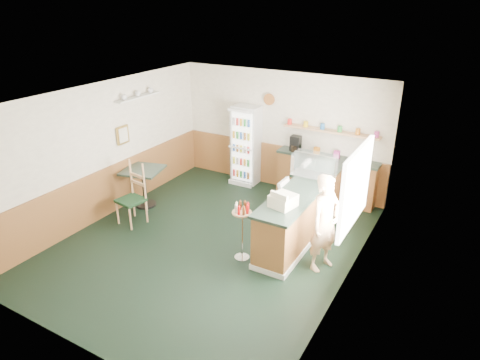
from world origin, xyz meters
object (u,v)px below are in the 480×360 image
Objects in this scene: display_case at (314,166)px; cash_register at (283,201)px; shopkeeper at (325,223)px; condiment_stand at (242,222)px; cafe_chair at (134,191)px; drinks_fridge at (246,145)px; cafe_table at (144,180)px.

display_case is 1.40m from cash_register.
display_case is 1.52m from shopkeeper.
cash_register is 0.36× the size of condiment_stand.
cafe_chair reaches higher than condiment_stand.
shopkeeper reaches higher than cafe_chair.
drinks_fridge reaches higher than condiment_stand.
shopkeeper reaches higher than cash_register.
cash_register is 0.79m from condiment_stand.
drinks_fridge is at bearing 79.89° from cafe_chair.
cafe_table is at bearing 107.73° from shopkeeper.
condiment_stand is (-0.59, -0.32, -0.41)m from cash_register.
cafe_chair is at bearing -108.98° from drinks_fridge.
display_case is 0.64× the size of cafe_chair.
condiment_stand is (-1.29, -0.44, -0.13)m from shopkeeper.
shopkeeper is (0.70, -1.28, -0.41)m from display_case.
cash_register is (2.14, -2.59, 0.18)m from drinks_fridge.
shopkeeper is at bearing 21.85° from cash_register.
drinks_fridge is 2.55m from cafe_table.
condiment_stand is at bearing -108.98° from display_case.
cafe_chair is at bearing -152.39° from display_case.
shopkeeper is at bearing -41.07° from drinks_fridge.
shopkeeper is at bearing -61.42° from display_case.
cash_register is 3.46m from cafe_table.
drinks_fridge is 3.30m from condiment_stand.
shopkeeper is 1.77× the size of cafe_table.
condiment_stand is 2.51m from cafe_chair.
condiment_stand is at bearing -14.46° from cafe_table.
drinks_fridge reaches higher than cafe_table.
cash_register is 3.14m from cafe_chair.
cafe_chair is at bearing 116.79° from shopkeeper.
display_case is 3.60m from cafe_table.
cafe_table is (-1.26, -2.19, -0.34)m from drinks_fridge.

